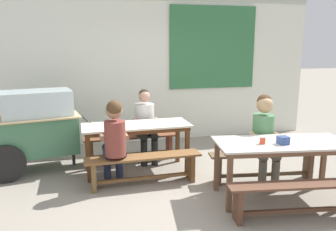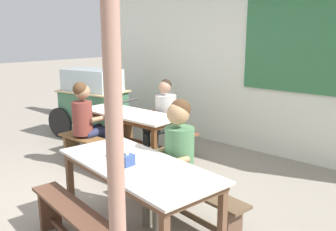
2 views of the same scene
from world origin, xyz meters
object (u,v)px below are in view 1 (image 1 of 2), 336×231
person_right_near_table (264,134)px  bench_far_back (131,143)px  dining_table_near (282,148)px  tissue_box (283,140)px  person_center_facing (145,121)px  soup_bowl (121,124)px  bench_near_back (264,162)px  bench_far_front (144,165)px  person_left_back_turned (114,137)px  dining_table_far (136,129)px  bench_near_front (301,195)px  food_cart (37,125)px  condiment_jar (263,140)px

person_right_near_table → bench_far_back: bearing=139.6°
dining_table_near → tissue_box: (-0.05, -0.09, 0.13)m
person_center_facing → tissue_box: 2.42m
soup_bowl → bench_near_back: bearing=-23.2°
bench_far_front → person_left_back_turned: bearing=170.0°
dining_table_far → person_left_back_turned: size_ratio=1.34×
person_right_near_table → tissue_box: (-0.07, -0.58, 0.07)m
bench_far_back → dining_table_far: bearing=-88.3°
dining_table_near → bench_far_back: bearing=130.9°
dining_table_near → tissue_box: 0.16m
dining_table_near → bench_far_back: 2.60m
tissue_box → dining_table_near: bearing=60.5°
bench_near_front → tissue_box: 0.70m
bench_near_back → person_right_near_table: 0.46m
bench_far_front → bench_near_front: same height
bench_near_front → soup_bowl: size_ratio=12.48×
bench_near_front → soup_bowl: 2.72m
soup_bowl → dining_table_far: bearing=-2.5°
dining_table_far → tissue_box: 2.20m
person_center_facing → tissue_box: bearing=-54.8°
bench_far_front → person_left_back_turned: person_left_back_turned is taller
dining_table_far → food_cart: food_cart is taller
dining_table_near → soup_bowl: size_ratio=12.89×
bench_far_back → bench_near_front: size_ratio=0.93×
bench_near_back → person_left_back_turned: size_ratio=1.30×
tissue_box → soup_bowl: bearing=141.2°
person_left_back_turned → soup_bowl: person_left_back_turned is taller
soup_bowl → dining_table_near: bearing=-36.4°
food_cart → person_left_back_turned: 1.44m
bench_far_back → soup_bowl: 0.76m
bench_near_back → person_right_near_table: (-0.05, -0.06, 0.45)m
bench_far_front → dining_table_near: bearing=-26.7°
bench_far_back → person_center_facing: size_ratio=1.31×
bench_near_back → person_center_facing: bearing=138.7°
person_center_facing → person_right_near_table: bearing=-43.6°
person_left_back_turned → tissue_box: size_ratio=10.04×
bench_far_back → bench_near_back: bearing=-38.4°
person_center_facing → condiment_jar: 2.23m
food_cart → person_right_near_table: (3.18, -1.32, 0.00)m
dining_table_far → condiment_jar: bearing=-45.7°
dining_table_near → bench_near_front: 0.68m
condiment_jar → soup_bowl: (-1.61, 1.42, -0.03)m
person_center_facing → person_left_back_turned: person_left_back_turned is taller
person_center_facing → person_left_back_turned: bearing=-121.7°
bench_near_back → soup_bowl: bearing=156.8°
bench_near_back → person_right_near_table: person_right_near_table is taller
person_left_back_turned → condiment_jar: person_left_back_turned is taller
dining_table_far → person_right_near_table: person_right_near_table is taller
bench_far_front → bench_far_back: bearing=91.7°
person_left_back_turned → condiment_jar: size_ratio=12.95×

